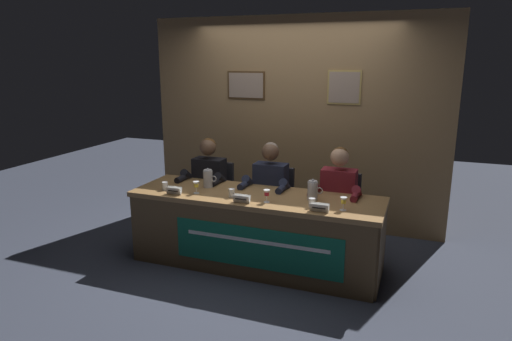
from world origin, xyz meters
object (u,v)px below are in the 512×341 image
Objects in this scene: chair_left at (214,201)px; chair_center at (274,208)px; juice_glass_left at (196,185)px; panelist_right at (337,197)px; juice_glass_center at (267,194)px; nameplate_right at (319,208)px; juice_glass_right at (343,201)px; nameplate_center at (242,199)px; nameplate_left at (174,191)px; water_cup_center at (232,193)px; water_pitcher_right_side at (313,190)px; panelist_left at (206,183)px; water_cup_right at (312,203)px; water_pitcher_left_side at (208,178)px; conference_table at (253,221)px; panelist_center at (268,190)px; chair_right at (339,216)px; water_cup_left at (165,186)px.

chair_left is 1.00× the size of chair_center.
juice_glass_left is 1.45m from panelist_right.
chair_left is at bearing 140.30° from juice_glass_center.
juice_glass_right is (0.19, 0.12, 0.05)m from nameplate_right.
nameplate_center is at bearing -172.79° from juice_glass_right.
nameplate_left is at bearing -156.52° from panelist_right.
juice_glass_center is at bearing -5.80° from water_cup_center.
nameplate_right is at bearing -5.38° from juice_glass_left.
juice_glass_left is 1.18m from water_pitcher_right_side.
panelist_left is 7.54× the size of nameplate_left.
panelist_left is (-0.00, -0.20, 0.28)m from chair_left.
nameplate_left and nameplate_right have the same top height.
juice_glass_left is 1.50m from juice_glass_right.
water_cup_right is 0.40× the size of water_pitcher_left_side.
water_cup_right is (0.62, -0.09, 0.29)m from conference_table.
water_pitcher_left_side is (-1.32, -0.30, 0.15)m from panelist_right.
juice_glass_right is (0.91, -0.56, 0.14)m from panelist_center.
juice_glass_center is 0.54m from nameplate_right.
juice_glass_center is 1.05m from chair_right.
water_cup_center is (-0.20, -0.74, 0.37)m from chair_center.
water_pitcher_right_side is (-0.17, -0.35, 0.15)m from panelist_right.
chair_right is at bearing 0.00° from chair_center.
juice_glass_center reaches higher than nameplate_right.
water_cup_center is at bearing 1.13° from water_cup_left.
conference_table is 0.92m from panelist_left.
water_cup_right is (-0.13, -0.77, 0.37)m from chair_right.
water_cup_right is at bearing 9.36° from nameplate_center.
chair_left is 7.14× the size of juice_glass_right.
chair_right is at bearing 42.27° from conference_table.
nameplate_right is 1.39× the size of juice_glass_right.
conference_table is at bearing -89.72° from chair_center.
chair_left reaches higher than nameplate_left.
nameplate_left is 1.67m from panelist_right.
chair_right is (0.57, 0.78, -0.41)m from juice_glass_center.
nameplate_right is (-0.03, -0.87, 0.37)m from chair_right.
water_cup_left is 0.69× the size of juice_glass_right.
panelist_center is (-0.00, 0.48, 0.20)m from conference_table.
chair_right is 4.22× the size of water_pitcher_left_side.
chair_left is at bearing 88.15° from nameplate_left.
chair_right reaches higher than juice_glass_right.
panelist_left is at bearing 148.29° from juice_glass_center.
chair_center is at bearing 38.37° from water_cup_left.
conference_table is 1.00m from water_cup_left.
water_cup_center is (0.55, -0.74, 0.37)m from chair_left.
nameplate_left is at bearing 179.69° from nameplate_right.
water_cup_center is 0.40× the size of water_pitcher_left_side.
nameplate_left reaches higher than conference_table.
juice_glass_left is at bearing -173.29° from conference_table.
water_cup_left is 1.00× the size of water_cup_center.
conference_table is 1.02m from chair_left.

